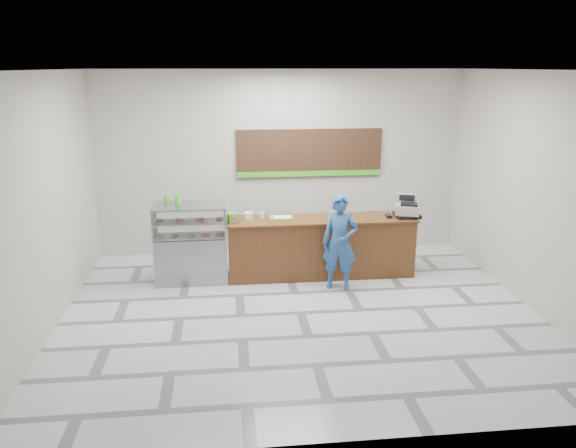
{
  "coord_description": "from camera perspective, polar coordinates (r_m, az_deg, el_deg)",
  "views": [
    {
      "loc": [
        -1.04,
        -7.62,
        3.55
      ],
      "look_at": [
        -0.09,
        0.9,
        1.13
      ],
      "focal_mm": 35.0,
      "sensor_mm": 36.0,
      "label": 1
    }
  ],
  "objects": [
    {
      "name": "floor",
      "position": [
        8.47,
        1.31,
        -9.01
      ],
      "size": [
        7.0,
        7.0,
        0.0
      ],
      "primitive_type": "plane",
      "color": "silver",
      "rests_on": "ground"
    },
    {
      "name": "promo_box",
      "position": [
        9.39,
        -5.57,
        0.62
      ],
      "size": [
        0.2,
        0.16,
        0.16
      ],
      "primitive_type": "cube",
      "rotation": [
        0.0,
        0.0,
        0.23
      ],
      "color": "green",
      "rests_on": "sales_counter"
    },
    {
      "name": "customer",
      "position": [
        9.15,
        5.28,
        -1.88
      ],
      "size": [
        0.66,
        0.53,
        1.58
      ],
      "primitive_type": "imported",
      "rotation": [
        0.0,
        0.0,
        -0.31
      ],
      "color": "#26528C",
      "rests_on": "floor"
    },
    {
      "name": "green_cup_left",
      "position": [
        9.72,
        -12.25,
        2.58
      ],
      "size": [
        0.08,
        0.08,
        0.13
      ],
      "primitive_type": "cylinder",
      "color": "green",
      "rests_on": "display_case"
    },
    {
      "name": "menu_board",
      "position": [
        10.82,
        2.2,
        7.16
      ],
      "size": [
        2.8,
        0.06,
        0.9
      ],
      "color": "black",
      "rests_on": "back_wall"
    },
    {
      "name": "donut_decal",
      "position": [
        9.55,
        5.91,
        0.38
      ],
      "size": [
        0.18,
        0.18,
        0.0
      ],
      "primitive_type": "cylinder",
      "color": "#FE658B",
      "rests_on": "sales_counter"
    },
    {
      "name": "serving_tray",
      "position": [
        9.63,
        -0.7,
        0.67
      ],
      "size": [
        0.42,
        0.31,
        0.02
      ],
      "rotation": [
        0.0,
        0.0,
        -0.07
      ],
      "color": "#5ECD19",
      "rests_on": "sales_counter"
    },
    {
      "name": "display_case",
      "position": [
        9.63,
        -9.8,
        -1.84
      ],
      "size": [
        1.22,
        0.72,
        1.33
      ],
      "color": "gray",
      "rests_on": "floor"
    },
    {
      "name": "back_wall",
      "position": [
        10.82,
        -0.74,
        6.19
      ],
      "size": [
        7.0,
        0.0,
        7.0
      ],
      "primitive_type": "plane",
      "rotation": [
        1.57,
        0.0,
        0.0
      ],
      "color": "beige",
      "rests_on": "floor"
    },
    {
      "name": "straw_cup",
      "position": [
        9.62,
        -2.66,
        0.9
      ],
      "size": [
        0.07,
        0.07,
        0.11
      ],
      "primitive_type": "cylinder",
      "color": "silver",
      "rests_on": "sales_counter"
    },
    {
      "name": "sales_counter",
      "position": [
        9.79,
        3.32,
        -2.31
      ],
      "size": [
        3.26,
        0.76,
        1.03
      ],
      "color": "brown",
      "rests_on": "floor"
    },
    {
      "name": "cash_register",
      "position": [
        9.91,
        12.02,
        1.54
      ],
      "size": [
        0.52,
        0.53,
        0.38
      ],
      "rotation": [
        0.0,
        0.0,
        -0.34
      ],
      "color": "black",
      "rests_on": "sales_counter"
    },
    {
      "name": "ceiling",
      "position": [
        7.69,
        1.48,
        15.38
      ],
      "size": [
        7.0,
        7.0,
        0.0
      ],
      "primitive_type": "plane",
      "rotation": [
        3.14,
        0.0,
        0.0
      ],
      "color": "silver",
      "rests_on": "back_wall"
    },
    {
      "name": "napkin_box",
      "position": [
        9.61,
        -4.05,
        0.86
      ],
      "size": [
        0.16,
        0.16,
        0.11
      ],
      "primitive_type": "cube",
      "rotation": [
        0.0,
        0.0,
        0.25
      ],
      "color": "white",
      "rests_on": "sales_counter"
    },
    {
      "name": "green_cup_right",
      "position": [
        9.54,
        -11.14,
        2.46
      ],
      "size": [
        0.1,
        0.1,
        0.15
      ],
      "primitive_type": "cylinder",
      "color": "green",
      "rests_on": "display_case"
    },
    {
      "name": "card_terminal",
      "position": [
        9.85,
        10.19,
        0.81
      ],
      "size": [
        0.09,
        0.18,
        0.04
      ],
      "primitive_type": "cube",
      "rotation": [
        0.0,
        0.0,
        -0.04
      ],
      "color": "black",
      "rests_on": "sales_counter"
    }
  ]
}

